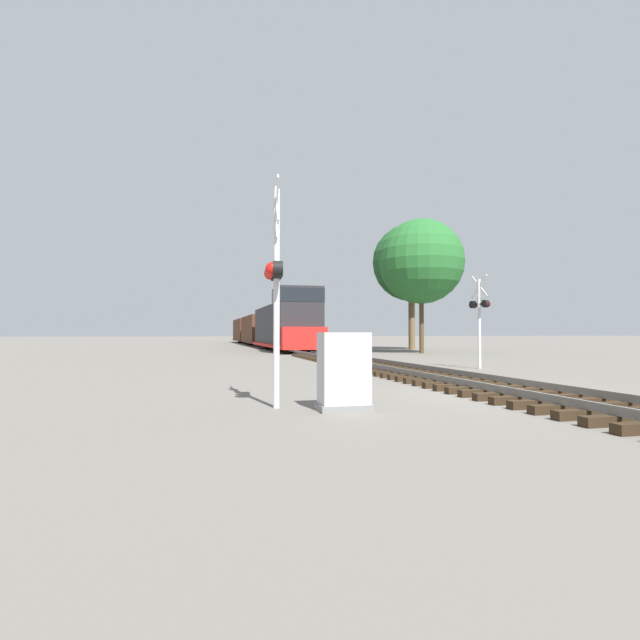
{
  "coord_description": "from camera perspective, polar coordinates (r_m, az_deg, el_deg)",
  "views": [
    {
      "loc": [
        -6.96,
        -10.25,
        1.43
      ],
      "look_at": [
        -1.67,
        10.99,
        1.99
      ],
      "focal_mm": 28.0,
      "sensor_mm": 36.0,
      "label": 1
    }
  ],
  "objects": [
    {
      "name": "ground_plane",
      "position": [
        12.47,
        20.24,
        -7.94
      ],
      "size": [
        400.0,
        400.0,
        0.0
      ],
      "primitive_type": "plane",
      "color": "#666059"
    },
    {
      "name": "rail_track_bed",
      "position": [
        12.46,
        20.24,
        -7.33
      ],
      "size": [
        2.6,
        160.0,
        0.31
      ],
      "color": "black",
      "rests_on": "ground"
    },
    {
      "name": "freight_train",
      "position": [
        53.5,
        -6.51,
        -0.98
      ],
      "size": [
        3.09,
        45.63,
        4.62
      ],
      "color": "#232326",
      "rests_on": "ground"
    },
    {
      "name": "crossing_signal_near",
      "position": [
        9.58,
        -5.16,
        4.92
      ],
      "size": [
        0.4,
        1.01,
        4.35
      ],
      "rotation": [
        0.0,
        0.0,
        -1.67
      ],
      "color": "silver",
      "rests_on": "ground"
    },
    {
      "name": "crossing_signal_far",
      "position": [
        20.83,
        17.79,
        1.02
      ],
      "size": [
        0.47,
        1.02,
        3.73
      ],
      "rotation": [
        0.0,
        0.0,
        1.75
      ],
      "color": "silver",
      "rests_on": "ground"
    },
    {
      "name": "relay_cabinet",
      "position": [
        9.22,
        2.75,
        -5.95
      ],
      "size": [
        0.98,
        0.62,
        1.43
      ],
      "color": "slate",
      "rests_on": "ground"
    },
    {
      "name": "tree_far_right",
      "position": [
        35.81,
        11.49,
        6.56
      ],
      "size": [
        5.95,
        5.95,
        9.4
      ],
      "color": "#473521",
      "rests_on": "ground"
    },
    {
      "name": "tree_mid_background",
      "position": [
        43.16,
        10.4,
        6.46
      ],
      "size": [
        6.56,
        6.56,
        10.67
      ],
      "color": "brown",
      "rests_on": "ground"
    }
  ]
}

